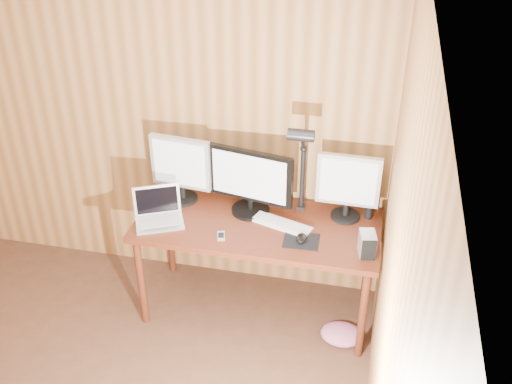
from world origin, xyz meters
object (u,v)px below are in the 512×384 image
(keyboard, at_px, (281,224))
(phone, at_px, (221,236))
(hard_drive, at_px, (367,244))
(desk_lamp, at_px, (302,157))
(monitor_left, at_px, (181,167))
(mouse, at_px, (301,238))
(monitor_center, at_px, (250,181))
(speaker, at_px, (369,210))
(monitor_right, at_px, (348,185))
(laptop, at_px, (158,213))
(desk, at_px, (260,232))

(keyboard, relative_size, phone, 4.10)
(hard_drive, xyz_separation_m, desk_lamp, (-0.47, 0.33, 0.37))
(keyboard, bearing_deg, monitor_left, -174.34)
(desk_lamp, bearing_deg, mouse, -86.75)
(monitor_center, relative_size, mouse, 5.40)
(monitor_center, distance_m, speaker, 0.81)
(monitor_right, relative_size, keyboard, 1.08)
(monitor_right, xyz_separation_m, mouse, (-0.25, -0.33, -0.23))
(laptop, bearing_deg, desk, -9.84)
(desk, height_order, monitor_right, monitor_right)
(monitor_right, height_order, desk_lamp, desk_lamp)
(phone, bearing_deg, desk_lamp, 22.31)
(hard_drive, bearing_deg, speaker, 79.68)
(monitor_right, bearing_deg, monitor_left, -177.64)
(monitor_left, distance_m, mouse, 0.96)
(mouse, relative_size, hard_drive, 0.72)
(keyboard, height_order, speaker, speaker)
(keyboard, bearing_deg, monitor_center, 171.17)
(phone, bearing_deg, monitor_center, 54.36)
(mouse, xyz_separation_m, desk_lamp, (-0.06, 0.29, 0.42))
(monitor_center, distance_m, phone, 0.42)
(desk, bearing_deg, keyboard, -21.78)
(laptop, xyz_separation_m, phone, (0.45, -0.10, -0.05))
(monitor_left, distance_m, hard_drive, 1.34)
(laptop, xyz_separation_m, desk_lamp, (0.90, 0.26, 0.38))
(speaker, bearing_deg, phone, -155.17)
(phone, distance_m, speaker, 0.99)
(monitor_right, xyz_separation_m, keyboard, (-0.40, -0.18, -0.24))
(monitor_left, distance_m, laptop, 0.35)
(laptop, bearing_deg, monitor_left, 49.11)
(monitor_left, relative_size, hard_drive, 3.16)
(keyboard, bearing_deg, mouse, -25.24)
(laptop, height_order, mouse, laptop)
(keyboard, relative_size, desk_lamp, 0.60)
(monitor_left, height_order, desk_lamp, desk_lamp)
(keyboard, bearing_deg, laptop, -153.89)
(desk, bearing_deg, desk_lamp, 17.96)
(keyboard, distance_m, phone, 0.41)
(monitor_center, bearing_deg, keyboard, -16.19)
(monitor_right, bearing_deg, laptop, -165.00)
(monitor_left, relative_size, desk_lamp, 0.67)
(monitor_left, height_order, phone, monitor_left)
(mouse, distance_m, hard_drive, 0.41)
(phone, distance_m, desk_lamp, 0.71)
(monitor_left, bearing_deg, hard_drive, -8.91)
(monitor_right, distance_m, keyboard, 0.50)
(mouse, bearing_deg, speaker, 38.07)
(phone, bearing_deg, desk, 38.23)
(monitor_center, distance_m, laptop, 0.64)
(phone, bearing_deg, hard_drive, -14.83)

